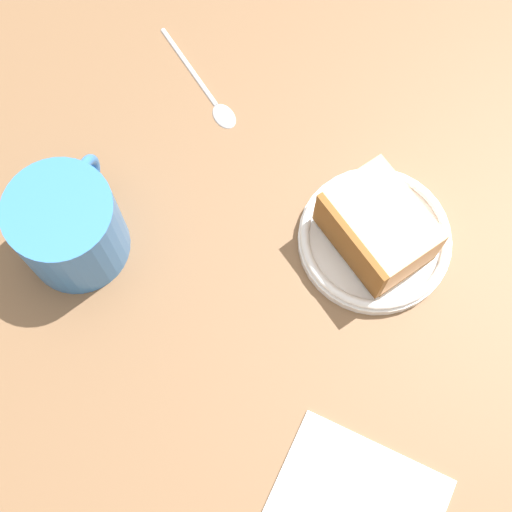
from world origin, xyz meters
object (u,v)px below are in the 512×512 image
Objects in this scene: cake_slice at (378,228)px; tea_mug at (69,227)px; teaspoon at (211,97)px; small_plate at (375,238)px; folded_napkin at (360,497)px.

cake_slice is 0.96× the size of tea_mug.
tea_mug reaches higher than teaspoon.
tea_mug reaches higher than small_plate.
small_plate is at bearing 82.83° from teaspoon.
folded_napkin is at bearing 31.72° from small_plate.
cake_slice is 0.84× the size of teaspoon.
cake_slice is at bearing -147.76° from folded_napkin.
folded_napkin is (21.97, 33.33, -0.05)cm from teaspoon.
tea_mug is 0.87× the size of teaspoon.
teaspoon is 39.92cm from folded_napkin.
teaspoon is (-2.70, -21.41, -0.59)cm from small_plate.
tea_mug is 19.88cm from teaspoon.
teaspoon is at bearing -97.17° from small_plate.
small_plate is at bearing 128.12° from tea_mug.
tea_mug is at bearing 0.19° from teaspoon.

